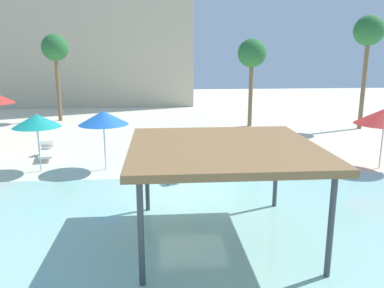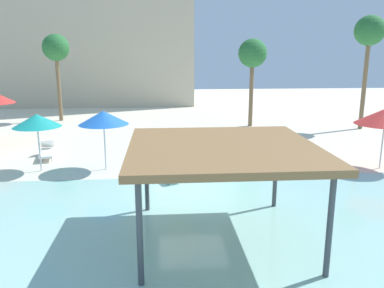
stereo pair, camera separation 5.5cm
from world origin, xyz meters
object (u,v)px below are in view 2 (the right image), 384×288
Objects in this scene: palm_tree_0 at (253,55)px; palm_tree_1 at (369,34)px; shade_pavilion at (223,150)px; lounge_chair_6 at (164,170)px; palm_tree_3 at (56,50)px; beach_umbrella_blue_4 at (103,118)px; lounge_chair_2 at (165,141)px; lounge_chair_1 at (47,151)px; beach_umbrella_teal_0 at (37,121)px.

palm_tree_0 is 7.37m from palm_tree_1.
shade_pavilion is 0.83× the size of palm_tree_0.
palm_tree_0 is at bearing 167.61° from palm_tree_1.
lounge_chair_6 is 0.32× the size of palm_tree_3.
beach_umbrella_blue_4 is at bearing -143.03° from lounge_chair_6.
palm_tree_1 is (11.60, 14.83, 3.59)m from shade_pavilion.
lounge_chair_6 is at bearing -62.18° from palm_tree_3.
palm_tree_1 is (13.00, 4.06, 5.75)m from lounge_chair_2.
lounge_chair_6 is at bearing 105.61° from shade_pavilion.
palm_tree_3 reaches higher than beach_umbrella_blue_4.
beach_umbrella_blue_4 reaches higher than lounge_chair_6.
lounge_chair_2 is at bearing 56.69° from beach_umbrella_blue_4.
lounge_chair_6 is (-1.50, 5.37, -2.16)m from shade_pavilion.
shade_pavilion is at bearing -65.30° from palm_tree_3.
lounge_chair_1 is at bearing -147.51° from palm_tree_0.
beach_umbrella_teal_0 reaches higher than lounge_chair_2.
palm_tree_0 is (5.92, 5.61, 4.44)m from lounge_chair_2.
palm_tree_3 reaches higher than shade_pavilion.
shade_pavilion is at bearing -59.40° from beach_umbrella_blue_4.
beach_umbrella_blue_4 is at bearing -152.78° from palm_tree_1.
lounge_chair_1 is 14.48m from palm_tree_0.
lounge_chair_6 is 0.27× the size of palm_tree_1.
palm_tree_0 reaches higher than lounge_chair_2.
beach_umbrella_teal_0 is at bearing -139.52° from palm_tree_0.
palm_tree_0 is (6.01, 11.02, 4.44)m from lounge_chair_6.
shade_pavilion is 2.45× the size of lounge_chair_6.
beach_umbrella_teal_0 is at bearing -2.37° from lounge_chair_1.
palm_tree_1 is (18.71, 5.85, 5.75)m from lounge_chair_1.
palm_tree_1 reaches higher than beach_umbrella_teal_0.
palm_tree_1 is at bearing 96.03° from lounge_chair_1.
lounge_chair_6 is at bearing -118.62° from palm_tree_0.
shade_pavilion is 1.96× the size of beach_umbrella_teal_0.
palm_tree_1 is (7.08, -1.56, 1.31)m from palm_tree_0.
palm_tree_1 reaches higher than shade_pavilion.
palm_tree_3 is (-5.02, 12.86, 2.87)m from beach_umbrella_blue_4.
shade_pavilion is at bearing -128.03° from palm_tree_1.
lounge_chair_2 is at bearing -162.68° from palm_tree_1.
lounge_chair_1 is at bearing -79.73° from palm_tree_3.
lounge_chair_2 is at bearing 97.43° from shade_pavilion.
beach_umbrella_blue_4 is 1.30× the size of lounge_chair_6.
palm_tree_0 reaches higher than shade_pavilion.
palm_tree_0 is (4.52, 16.39, 2.28)m from shade_pavilion.
lounge_chair_6 is 17.15m from palm_tree_1.
shade_pavilion is at bearing -7.83° from lounge_chair_6.
lounge_chair_2 is (5.70, 1.79, 0.00)m from lounge_chair_1.
beach_umbrella_teal_0 is at bearing -179.31° from beach_umbrella_blue_4.
palm_tree_3 is (-7.64, 8.89, 4.82)m from lounge_chair_2.
lounge_chair_6 is (2.52, -1.43, -1.94)m from beach_umbrella_blue_4.
palm_tree_3 is at bearing 178.95° from lounge_chair_1.
beach_umbrella_blue_4 is 3.49m from lounge_chair_6.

